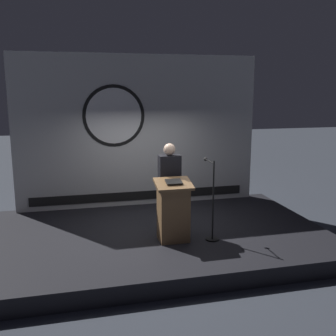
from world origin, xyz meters
The scene contains 6 objects.
ground_plane centered at (0.00, 0.00, 0.00)m, with size 40.00×40.00×0.00m, color #383D47.
stage_platform centered at (0.00, 0.00, 0.15)m, with size 6.40×4.00×0.30m, color black.
banner_display centered at (-0.02, 1.85, 2.01)m, with size 5.53×0.12×3.43m.
podium centered at (0.19, -0.55, 0.85)m, with size 0.64×0.50×1.12m.
speaker_person centered at (0.23, -0.07, 1.16)m, with size 0.40×0.26×1.69m.
microphone_stand centered at (0.87, -0.63, 0.82)m, with size 0.24×0.60×1.45m.
Camera 1 is at (-1.50, -7.02, 2.97)m, focal length 42.19 mm.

